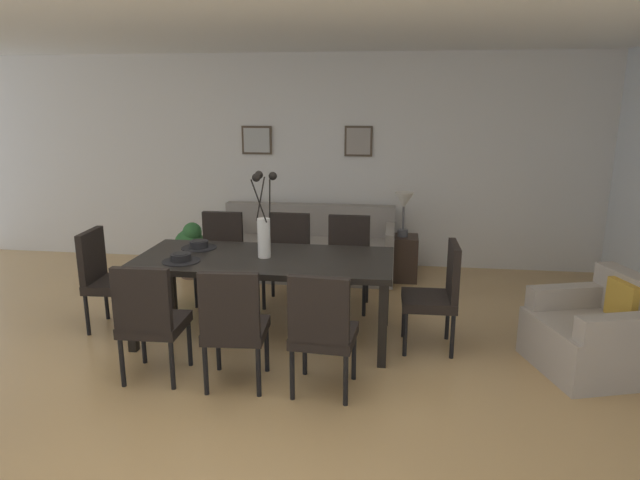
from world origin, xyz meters
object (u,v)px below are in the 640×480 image
object	(u,v)px
dining_chair_far_right	(288,254)
armchair	(598,335)
bowl_near_left	(181,257)
framed_picture_center	(358,141)
framed_picture_left	(257,140)
bowl_near_right	(199,244)
centerpiece_vase	(263,225)
dining_table	(264,265)
dining_chair_near_right	(221,253)
dining_chair_mid_right	(348,257)
dining_chair_near_left	(150,317)
sofa	(306,251)
dining_chair_mid_left	(322,328)
table_lamp	(404,205)
dining_chair_far_left	(234,323)
potted_plant	(190,247)
side_table	(402,258)
dining_chair_head_east	(438,291)
dining_chair_head_west	(106,275)

from	to	relation	value
dining_chair_far_right	armchair	world-z (taller)	dining_chair_far_right
bowl_near_left	framed_picture_center	distance (m)	3.00
framed_picture_left	bowl_near_right	bearing A→B (deg)	-90.67
centerpiece_vase	framed_picture_left	bearing A→B (deg)	105.00
bowl_near_left	armchair	xyz separation A→B (m)	(3.36, -0.03, -0.49)
dining_table	framed_picture_center	world-z (taller)	framed_picture_center
bowl_near_right	dining_chair_near_right	bearing A→B (deg)	91.43
centerpiece_vase	dining_chair_mid_right	bearing A→B (deg)	53.68
dining_chair_near_left	bowl_near_right	world-z (taller)	dining_chair_near_left
dining_chair_near_left	dining_chair_mid_right	size ratio (longest dim) A/B	1.00
dining_chair_near_left	sofa	xyz separation A→B (m)	(0.71, 2.78, -0.23)
dining_chair_mid_left	dining_chair_mid_right	size ratio (longest dim) A/B	1.00
dining_chair_mid_left	table_lamp	size ratio (longest dim) A/B	1.80
bowl_near_left	dining_chair_mid_right	bearing A→B (deg)	40.09
dining_chair_far_left	potted_plant	xyz separation A→B (m)	(-1.25, 2.48, -0.14)
dining_table	side_table	size ratio (longest dim) A/B	4.23
dining_table	bowl_near_right	distance (m)	0.70
dining_chair_mid_right	potted_plant	size ratio (longest dim) A/B	1.37
framed_picture_left	dining_chair_mid_left	bearing A→B (deg)	-69.05
dining_chair_mid_left	framed_picture_center	size ratio (longest dim) A/B	2.50
dining_chair_head_east	table_lamp	world-z (taller)	table_lamp
dining_chair_far_left	dining_chair_mid_left	size ratio (longest dim) A/B	1.00
dining_chair_mid_left	bowl_near_left	size ratio (longest dim) A/B	5.41
centerpiece_vase	framed_picture_center	distance (m)	2.51
armchair	bowl_near_right	bearing A→B (deg)	172.13
framed_picture_left	dining_chair_near_left	bearing A→B (deg)	-90.33
table_lamp	framed_picture_left	distance (m)	2.03
dining_chair_far_right	bowl_near_left	world-z (taller)	dining_chair_far_right
dining_table	framed_picture_left	bearing A→B (deg)	104.97
sofa	armchair	xyz separation A→B (m)	(2.64, -2.14, 0.01)
dining_table	centerpiece_vase	distance (m)	0.35
framed_picture_center	dining_chair_near_right	bearing A→B (deg)	-131.26
sofa	dining_table	bearing A→B (deg)	-91.80
dining_chair_mid_left	bowl_near_right	xyz separation A→B (m)	(-1.29, 1.14, 0.27)
dining_chair_mid_left	armchair	world-z (taller)	dining_chair_mid_left
dining_chair_far_left	dining_chair_head_east	bearing A→B (deg)	30.79
dining_chair_mid_right	sofa	distance (m)	1.19
dining_chair_mid_left	dining_chair_head_west	size ratio (longest dim) A/B	1.00
dining_chair_far_left	bowl_near_right	size ratio (longest dim) A/B	5.41
dining_table	dining_chair_far_right	world-z (taller)	dining_chair_far_right
sofa	framed_picture_center	distance (m)	1.48
dining_chair_head_east	framed_picture_left	bearing A→B (deg)	131.54
dining_chair_far_left	centerpiece_vase	world-z (taller)	centerpiece_vase
dining_table	dining_chair_mid_left	bearing A→B (deg)	-55.76
dining_chair_near_right	dining_chair_far_left	distance (m)	1.91
dining_table	framed_picture_left	distance (m)	2.61
dining_chair_near_left	framed_picture_center	world-z (taller)	framed_picture_center
framed_picture_center	table_lamp	bearing A→B (deg)	-44.57
bowl_near_right	side_table	distance (m)	2.51
centerpiece_vase	potted_plant	xyz separation A→B (m)	(-1.27, 1.56, -0.65)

